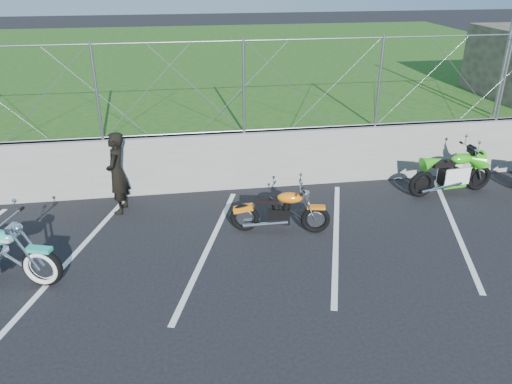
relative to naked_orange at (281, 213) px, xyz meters
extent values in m
plane|color=black|center=(-1.40, -1.33, -0.41)|extent=(90.00, 90.00, 0.00)
cube|color=slate|center=(-1.40, 2.17, 0.24)|extent=(30.00, 0.22, 1.30)
cube|color=#204813|center=(-1.40, 12.17, 0.24)|extent=(30.00, 20.00, 1.30)
cylinder|color=gray|center=(-1.40, 2.17, 2.84)|extent=(28.00, 0.03, 0.03)
cylinder|color=gray|center=(-1.40, 2.17, 0.94)|extent=(28.00, 0.03, 0.03)
cylinder|color=gray|center=(5.80, 2.57, 2.39)|extent=(0.08, 0.08, 3.00)
cube|color=silver|center=(-3.80, -0.33, -0.40)|extent=(1.49, 4.31, 0.01)
cube|color=silver|center=(-1.40, -0.33, -0.40)|extent=(1.49, 4.31, 0.01)
cube|color=silver|center=(1.00, -0.33, -0.40)|extent=(1.49, 4.31, 0.01)
cube|color=silver|center=(3.40, -0.33, -0.40)|extent=(1.49, 4.31, 0.01)
torus|color=black|center=(-4.07, -1.12, -0.06)|extent=(0.69, 0.32, 0.68)
cube|color=#2DB69D|center=(-4.07, -1.12, 0.26)|extent=(0.42, 0.27, 0.06)
cylinder|color=silver|center=(-4.45, -1.00, 0.76)|extent=(0.25, 0.72, 0.03)
torus|color=black|center=(-0.68, 0.15, -0.13)|extent=(0.56, 0.22, 0.56)
torus|color=black|center=(0.63, -0.14, -0.13)|extent=(0.56, 0.22, 0.56)
cube|color=black|center=(-0.04, 0.01, -0.05)|extent=(0.46, 0.33, 0.31)
ellipsoid|color=orange|center=(0.15, -0.03, 0.31)|extent=(0.51, 0.32, 0.21)
cube|color=black|center=(-0.27, 0.06, 0.25)|extent=(0.48, 0.31, 0.08)
cube|color=orange|center=(0.63, -0.14, 0.13)|extent=(0.36, 0.20, 0.05)
cylinder|color=silver|center=(0.34, -0.07, 0.53)|extent=(0.16, 0.64, 0.03)
torus|color=black|center=(3.33, 1.04, -0.10)|extent=(0.61, 0.17, 0.61)
torus|color=black|center=(4.76, 1.19, -0.10)|extent=(0.61, 0.17, 0.61)
cube|color=black|center=(4.03, 1.11, 0.00)|extent=(0.49, 0.33, 0.34)
ellipsoid|color=green|center=(4.25, 1.13, 0.40)|extent=(0.55, 0.30, 0.23)
cube|color=black|center=(3.77, 1.09, 0.33)|extent=(0.53, 0.29, 0.09)
cube|color=green|center=(4.76, 1.19, 0.18)|extent=(0.40, 0.19, 0.06)
cylinder|color=silver|center=(4.42, 1.15, 0.64)|extent=(0.10, 0.73, 0.03)
imported|color=black|center=(-3.09, 1.37, 0.44)|extent=(0.51, 0.68, 1.70)
camera|label=1|loc=(-1.78, -8.18, 4.32)|focal=35.00mm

